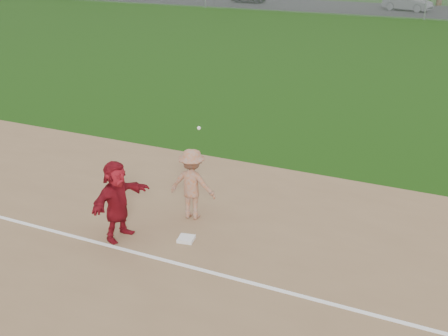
% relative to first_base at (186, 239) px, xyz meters
% --- Properties ---
extents(ground, '(160.00, 160.00, 0.00)m').
position_rel_first_base_xyz_m(ground, '(0.28, -0.12, -0.06)').
color(ground, '#173D0B').
rests_on(ground, ground).
extents(foul_line, '(60.00, 0.10, 0.01)m').
position_rel_first_base_xyz_m(foul_line, '(0.28, -0.92, -0.03)').
color(foul_line, white).
rests_on(foul_line, infield_dirt).
extents(parking_asphalt, '(120.00, 10.00, 0.01)m').
position_rel_first_base_xyz_m(parking_asphalt, '(0.28, 45.88, -0.05)').
color(parking_asphalt, black).
rests_on(parking_asphalt, ground).
extents(first_base, '(0.41, 0.41, 0.08)m').
position_rel_first_base_xyz_m(first_base, '(0.00, 0.00, 0.00)').
color(first_base, white).
rests_on(first_base, infield_dirt).
extents(base_runner, '(0.79, 1.76, 1.83)m').
position_rel_first_base_xyz_m(base_runner, '(-1.43, -0.49, 0.87)').
color(base_runner, maroon).
rests_on(base_runner, infield_dirt).
extents(car_mid, '(4.61, 2.64, 1.44)m').
position_rel_first_base_xyz_m(car_mid, '(-1.89, 45.32, 0.67)').
color(car_mid, '#54565C').
rests_on(car_mid, parking_asphalt).
extents(first_base_play, '(1.18, 0.90, 2.50)m').
position_rel_first_base_xyz_m(first_base_play, '(-0.40, 1.07, 0.83)').
color(first_base_play, gray).
rests_on(first_base_play, infield_dirt).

